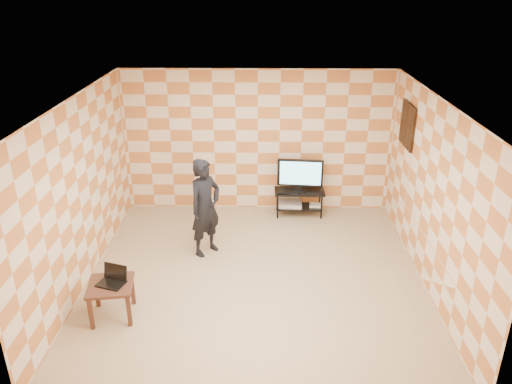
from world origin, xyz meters
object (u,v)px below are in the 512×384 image
at_px(tv_stand, 299,197).
at_px(tv, 300,174).
at_px(person, 205,208).
at_px(side_table, 111,290).

relative_size(tv_stand, tv, 1.10).
bearing_deg(tv_stand, tv, -84.83).
distance_m(tv, person, 2.15).
bearing_deg(tv, side_table, -130.54).
relative_size(tv, side_table, 1.30).
xyz_separation_m(tv, side_table, (-2.68, -3.13, -0.43)).
xyz_separation_m(tv, person, (-1.60, -1.43, -0.03)).
height_order(tv_stand, tv, tv).
xyz_separation_m(tv_stand, person, (-1.60, -1.43, 0.45)).
xyz_separation_m(tv_stand, tv, (0.00, -0.00, 0.48)).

